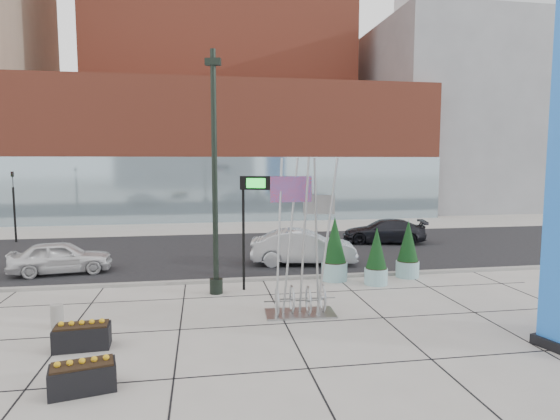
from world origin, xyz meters
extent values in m
plane|color=#9E9991|center=(0.00, 0.00, 0.00)|extent=(160.00, 160.00, 0.00)
cube|color=black|center=(0.00, 10.00, 0.01)|extent=(80.00, 12.00, 0.02)
cube|color=gray|center=(0.00, 4.00, 0.06)|extent=(80.00, 0.30, 0.12)
cube|color=#963F2B|center=(1.00, 27.00, 5.50)|extent=(34.00, 10.00, 11.00)
cube|color=#8CA5B2|center=(1.00, 22.20, 2.50)|extent=(34.00, 0.60, 5.00)
cube|color=slate|center=(26.00, 32.00, 9.00)|extent=(20.00, 18.00, 18.00)
cylinder|color=black|center=(-0.88, 2.48, 4.23)|extent=(0.19, 0.19, 8.47)
cylinder|color=black|center=(-0.88, 2.48, 0.26)|extent=(0.47, 0.47, 0.53)
cube|color=black|center=(-0.88, 2.48, 8.05)|extent=(0.57, 0.36, 0.23)
cube|color=#AAADAE|center=(1.60, -0.26, 0.03)|extent=(2.18, 1.17, 0.06)
cylinder|color=#AAADAE|center=(0.92, -0.45, 2.41)|extent=(0.07, 0.07, 4.83)
cylinder|color=#AAADAE|center=(1.31, -0.11, 2.41)|extent=(0.07, 0.07, 4.83)
cylinder|color=#AAADAE|center=(1.69, -0.35, 2.41)|extent=(0.07, 0.07, 4.83)
cylinder|color=#AAADAE|center=(2.13, -0.06, 2.41)|extent=(0.07, 0.07, 4.83)
cylinder|color=#AAADAE|center=(2.37, -0.50, 2.41)|extent=(0.07, 0.07, 4.83)
torus|color=#AAADAE|center=(0.87, -0.35, 0.46)|extent=(0.11, 0.88, 0.88)
torus|color=#AAADAE|center=(1.35, -0.16, 0.46)|extent=(0.11, 0.88, 0.88)
torus|color=#AAADAE|center=(1.84, -0.35, 0.46)|extent=(0.11, 0.88, 0.88)
torus|color=#AAADAE|center=(2.32, -0.16, 0.46)|extent=(0.11, 0.88, 0.88)
cube|color=red|center=(1.31, -0.26, 3.86)|extent=(1.26, 0.09, 0.77)
cube|color=#AAADAE|center=(2.17, -0.16, 3.38)|extent=(0.96, 0.20, 0.58)
cylinder|color=gray|center=(-5.43, -0.26, 0.34)|extent=(0.35, 0.35, 0.67)
cylinder|color=black|center=(0.14, 2.80, 2.06)|extent=(0.10, 0.10, 4.12)
cube|color=black|center=(1.02, 2.80, 3.92)|extent=(1.92, 0.78, 0.49)
cube|color=#19D833|center=(0.63, 2.69, 3.92)|extent=(0.66, 0.23, 0.34)
cylinder|color=#95C5C8|center=(6.88, 3.60, 0.33)|extent=(0.93, 0.93, 0.65)
cylinder|color=black|center=(6.88, 3.60, 0.65)|extent=(0.86, 0.86, 0.06)
cone|color=black|center=(6.88, 3.60, 1.49)|extent=(0.84, 0.84, 1.67)
cylinder|color=#95C5C8|center=(5.20, 2.73, 0.31)|extent=(0.88, 0.88, 0.62)
cylinder|color=black|center=(5.20, 2.73, 0.62)|extent=(0.81, 0.81, 0.05)
cone|color=black|center=(5.20, 2.73, 1.41)|extent=(0.79, 0.79, 1.59)
cylinder|color=#95C5C8|center=(3.80, 3.60, 0.36)|extent=(1.02, 1.02, 0.71)
cylinder|color=black|center=(3.80, 3.60, 0.71)|extent=(0.93, 0.93, 0.06)
cone|color=black|center=(3.80, 3.60, 1.63)|extent=(0.91, 0.91, 1.83)
cube|color=black|center=(-4.36, -1.90, 0.29)|extent=(1.38, 0.76, 0.57)
cube|color=black|center=(-4.36, -1.90, 0.59)|extent=(1.28, 0.66, 0.06)
cube|color=black|center=(-3.80, -4.24, 0.28)|extent=(1.40, 0.91, 0.55)
cube|color=black|center=(-3.80, -4.24, 0.57)|extent=(1.29, 0.80, 0.06)
imported|color=silver|center=(-7.17, 6.52, 0.68)|extent=(4.19, 2.17, 1.36)
imported|color=#B3B6BC|center=(3.19, 6.54, 0.78)|extent=(4.97, 2.42, 1.57)
imported|color=black|center=(8.93, 11.19, 0.68)|extent=(4.99, 2.95, 1.36)
cylinder|color=black|center=(-12.00, 15.00, 1.60)|extent=(0.12, 0.12, 3.20)
imported|color=black|center=(-12.00, 15.00, 3.65)|extent=(0.15, 0.18, 0.90)
camera|label=1|loc=(-1.33, -13.94, 4.71)|focal=30.00mm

